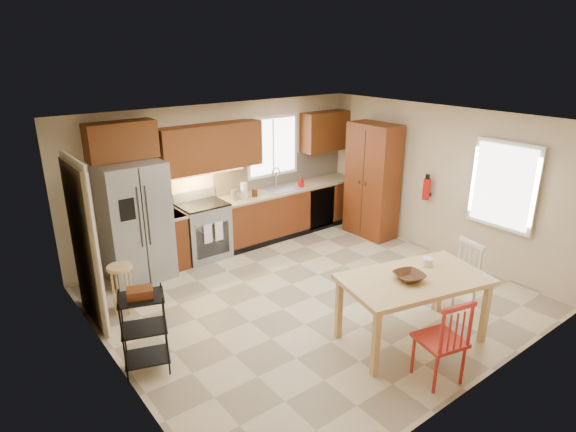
% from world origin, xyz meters
% --- Properties ---
extents(floor, '(5.50, 5.50, 0.00)m').
position_xyz_m(floor, '(0.00, 0.00, 0.00)').
color(floor, tan).
rests_on(floor, ground).
extents(ceiling, '(5.50, 5.00, 0.02)m').
position_xyz_m(ceiling, '(0.00, 0.00, 2.50)').
color(ceiling, silver).
rests_on(ceiling, ground).
extents(wall_back, '(5.50, 0.02, 2.50)m').
position_xyz_m(wall_back, '(0.00, 2.50, 1.25)').
color(wall_back, '#CCB793').
rests_on(wall_back, ground).
extents(wall_front, '(5.50, 0.02, 2.50)m').
position_xyz_m(wall_front, '(0.00, -2.50, 1.25)').
color(wall_front, '#CCB793').
rests_on(wall_front, ground).
extents(wall_left, '(0.02, 5.00, 2.50)m').
position_xyz_m(wall_left, '(-2.75, 0.00, 1.25)').
color(wall_left, '#CCB793').
rests_on(wall_left, ground).
extents(wall_right, '(0.02, 5.00, 2.50)m').
position_xyz_m(wall_right, '(2.75, 0.00, 1.25)').
color(wall_right, '#CCB793').
rests_on(wall_right, ground).
extents(refrigerator, '(0.92, 0.75, 1.82)m').
position_xyz_m(refrigerator, '(-1.70, 2.12, 0.91)').
color(refrigerator, gray).
rests_on(refrigerator, floor).
extents(range_stove, '(0.76, 0.63, 0.92)m').
position_xyz_m(range_stove, '(-0.55, 2.19, 0.46)').
color(range_stove, gray).
rests_on(range_stove, floor).
extents(base_cabinet_narrow, '(0.30, 0.60, 0.90)m').
position_xyz_m(base_cabinet_narrow, '(-1.10, 2.20, 0.45)').
color(base_cabinet_narrow, '#622A12').
rests_on(base_cabinet_narrow, floor).
extents(base_cabinet_run, '(2.92, 0.60, 0.90)m').
position_xyz_m(base_cabinet_run, '(1.29, 2.20, 0.45)').
color(base_cabinet_run, '#622A12').
rests_on(base_cabinet_run, floor).
extents(dishwasher, '(0.60, 0.02, 0.78)m').
position_xyz_m(dishwasher, '(1.85, 1.91, 0.45)').
color(dishwasher, black).
rests_on(dishwasher, floor).
extents(backsplash, '(2.92, 0.03, 0.55)m').
position_xyz_m(backsplash, '(1.29, 2.48, 1.18)').
color(backsplash, beige).
rests_on(backsplash, wall_back).
extents(upper_over_fridge, '(1.00, 0.35, 0.55)m').
position_xyz_m(upper_over_fridge, '(-1.70, 2.33, 2.10)').
color(upper_over_fridge, '#5E2B0F').
rests_on(upper_over_fridge, wall_back).
extents(upper_left_block, '(1.80, 0.35, 0.75)m').
position_xyz_m(upper_left_block, '(-0.25, 2.33, 1.83)').
color(upper_left_block, '#5E2B0F').
rests_on(upper_left_block, wall_back).
extents(upper_right_block, '(1.00, 0.35, 0.75)m').
position_xyz_m(upper_right_block, '(2.25, 2.33, 1.83)').
color(upper_right_block, '#5E2B0F').
rests_on(upper_right_block, wall_back).
extents(window_back, '(1.12, 0.04, 1.12)m').
position_xyz_m(window_back, '(1.10, 2.48, 1.65)').
color(window_back, white).
rests_on(window_back, wall_back).
extents(sink, '(0.62, 0.46, 0.16)m').
position_xyz_m(sink, '(1.10, 2.20, 0.86)').
color(sink, gray).
rests_on(sink, base_cabinet_run).
extents(undercab_glow, '(1.60, 0.30, 0.01)m').
position_xyz_m(undercab_glow, '(-0.55, 2.30, 1.43)').
color(undercab_glow, '#FFBF66').
rests_on(undercab_glow, wall_back).
extents(soap_bottle, '(0.09, 0.09, 0.19)m').
position_xyz_m(soap_bottle, '(1.48, 2.10, 1.00)').
color(soap_bottle, '#BA0F0C').
rests_on(soap_bottle, base_cabinet_run).
extents(paper_towel, '(0.12, 0.12, 0.28)m').
position_xyz_m(paper_towel, '(0.25, 2.15, 1.04)').
color(paper_towel, silver).
rests_on(paper_towel, base_cabinet_run).
extents(canister_steel, '(0.11, 0.11, 0.18)m').
position_xyz_m(canister_steel, '(0.05, 2.15, 0.99)').
color(canister_steel, gray).
rests_on(canister_steel, base_cabinet_run).
extents(canister_wood, '(0.10, 0.10, 0.14)m').
position_xyz_m(canister_wood, '(0.45, 2.12, 0.97)').
color(canister_wood, '#472A12').
rests_on(canister_wood, base_cabinet_run).
extents(pantry, '(0.50, 0.95, 2.10)m').
position_xyz_m(pantry, '(2.43, 1.20, 1.05)').
color(pantry, '#622A12').
rests_on(pantry, floor).
extents(fire_extinguisher, '(0.12, 0.12, 0.36)m').
position_xyz_m(fire_extinguisher, '(2.63, 0.15, 1.10)').
color(fire_extinguisher, '#BA0F0C').
rests_on(fire_extinguisher, wall_right).
extents(window_right, '(0.04, 1.02, 1.32)m').
position_xyz_m(window_right, '(2.68, -1.15, 1.45)').
color(window_right, white).
rests_on(window_right, wall_right).
extents(doorway, '(0.04, 0.95, 2.10)m').
position_xyz_m(doorway, '(-2.67, 1.30, 1.05)').
color(doorway, '#8C7A59').
rests_on(doorway, wall_left).
extents(dining_table, '(1.88, 1.33, 0.83)m').
position_xyz_m(dining_table, '(0.26, -1.52, 0.41)').
color(dining_table, tan).
rests_on(dining_table, floor).
extents(chair_red, '(0.56, 0.56, 1.00)m').
position_xyz_m(chair_red, '(-0.09, -2.17, 0.50)').
color(chair_red, '#AC251A').
rests_on(chair_red, floor).
extents(chair_white, '(0.56, 0.56, 1.00)m').
position_xyz_m(chair_white, '(1.21, -1.47, 0.50)').
color(chair_white, silver).
rests_on(chair_white, floor).
extents(table_bowl, '(0.42, 0.42, 0.08)m').
position_xyz_m(table_bowl, '(0.16, -1.52, 0.84)').
color(table_bowl, '#472A12').
rests_on(table_bowl, dining_table).
extents(table_jar, '(0.16, 0.16, 0.16)m').
position_xyz_m(table_jar, '(0.63, -1.41, 0.87)').
color(table_jar, silver).
rests_on(table_jar, dining_table).
extents(bar_stool, '(0.43, 0.43, 0.67)m').
position_xyz_m(bar_stool, '(-2.27, 1.26, 0.34)').
color(bar_stool, tan).
rests_on(bar_stool, floor).
extents(utility_cart, '(0.57, 0.51, 0.95)m').
position_xyz_m(utility_cart, '(-2.50, -0.12, 0.48)').
color(utility_cart, black).
rests_on(utility_cart, floor).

